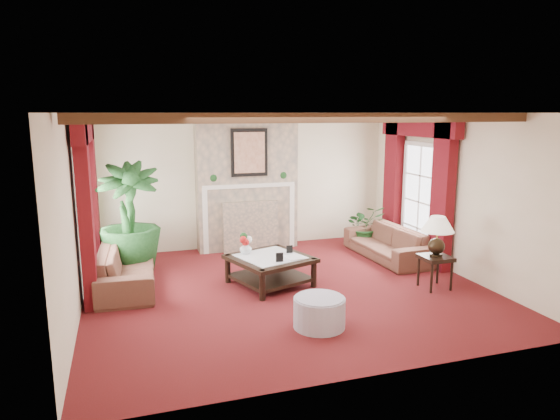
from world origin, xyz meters
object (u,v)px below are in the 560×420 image
object	(u,v)px
coffee_table	(270,271)
ottoman	(319,313)
sofa_right	(387,238)
sofa_left	(126,261)
potted_palm	(130,242)
side_table	(435,272)

from	to	relation	value
coffee_table	ottoman	size ratio (longest dim) A/B	1.70
sofa_right	ottoman	size ratio (longest dim) A/B	3.05
sofa_left	sofa_right	xyz separation A→B (m)	(4.70, 0.14, -0.02)
sofa_right	potted_palm	size ratio (longest dim) A/B	1.03
sofa_left	sofa_right	bearing A→B (deg)	-85.19
potted_palm	side_table	size ratio (longest dim) A/B	3.78
sofa_left	coffee_table	distance (m)	2.27
sofa_left	coffee_table	xyz separation A→B (m)	(2.17, -0.63, -0.18)
potted_palm	coffee_table	world-z (taller)	potted_palm
sofa_right	ottoman	bearing A→B (deg)	-46.00
sofa_right	coffee_table	distance (m)	2.65
sofa_right	potted_palm	distance (m)	4.67
sofa_left	potted_palm	distance (m)	0.76
potted_palm	ottoman	xyz separation A→B (m)	(2.24, -3.12, -0.34)
side_table	potted_palm	bearing A→B (deg)	152.84
sofa_right	side_table	xyz separation A→B (m)	(-0.12, -1.71, -0.13)
coffee_table	side_table	distance (m)	2.58
coffee_table	ottoman	distance (m)	1.74
sofa_left	potted_palm	size ratio (longest dim) A/B	1.09
coffee_table	side_table	xyz separation A→B (m)	(2.41, -0.93, 0.03)
coffee_table	side_table	bearing A→B (deg)	-40.10
sofa_left	potted_palm	xyz separation A→B (m)	(0.07, 0.75, 0.11)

